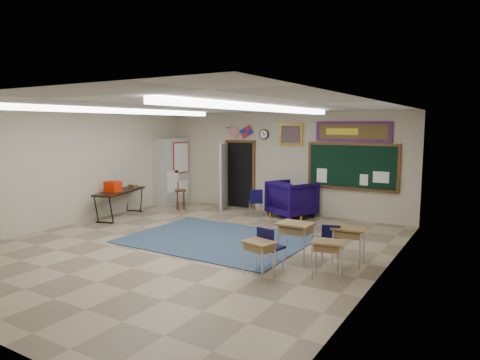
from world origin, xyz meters
The scene contains 24 objects.
floor centered at (0.00, 0.00, 0.00)m, with size 9.00×9.00×0.00m, color #9C886C.
back_wall centered at (0.00, 4.50, 1.50)m, with size 8.00×0.04×3.00m, color #B5AB92.
left_wall centered at (-4.00, 0.00, 1.50)m, with size 0.04×9.00×3.00m, color #B5AB92.
right_wall centered at (4.00, 0.00, 1.50)m, with size 0.04×9.00×3.00m, color #B5AB92.
ceiling centered at (0.00, 0.00, 3.00)m, with size 8.00×9.00×0.04m, color silver.
area_rug centered at (0.20, 0.80, 0.01)m, with size 4.00×3.00×0.02m, color #31465D.
fluorescent_strips centered at (0.00, 0.00, 2.94)m, with size 3.86×6.00×0.10m, color white, non-canonical shape.
doorway centered at (-1.50, 4.35, 1.06)m, with size 1.10×0.89×2.16m.
chalkboard centered at (2.20, 4.46, 1.46)m, with size 2.55×0.14×1.30m.
bulletin_board centered at (2.20, 4.47, 2.45)m, with size 2.10×0.05×0.55m.
framed_art_print centered at (0.35, 4.47, 2.35)m, with size 0.75×0.05×0.65m.
wall_clock centered at (-0.55, 4.47, 2.35)m, with size 0.32×0.05×0.32m.
wall_flags centered at (-1.40, 4.44, 2.48)m, with size 1.16×0.06×0.70m, color red, non-canonical shape.
storage_cabinet centered at (-3.71, 3.85, 1.10)m, with size 0.59×1.25×2.20m.
wingback_armchair centered at (0.64, 3.99, 0.52)m, with size 1.12×1.15×1.05m, color #110538.
student_chair_reading centered at (-0.30, 3.50, 0.40)m, with size 0.40×0.40×0.81m, color black, non-canonical shape.
student_chair_desk_a centered at (2.23, -0.43, 0.41)m, with size 0.41×0.41×0.81m, color black, non-canonical shape.
student_chair_desk_b centered at (3.10, 0.25, 0.39)m, with size 0.39×0.39×0.77m, color black, non-canonical shape.
student_desk_front_left centered at (2.42, 0.21, 0.43)m, with size 0.66×0.50×0.78m.
student_desk_front_right centered at (3.34, 0.59, 0.41)m, with size 0.64×0.50×0.73m.
student_desk_back_left centered at (2.22, -0.86, 0.36)m, with size 0.62×0.52×0.64m.
student_desk_back_right centered at (3.25, -0.28, 0.37)m, with size 0.62×0.51×0.66m.
folding_table centered at (-3.57, 1.38, 0.42)m, with size 1.11×1.96×1.06m.
wooden_stool centered at (-2.72, 3.09, 0.33)m, with size 0.36×0.36×0.64m.
Camera 1 is at (5.65, -7.14, 2.62)m, focal length 32.00 mm.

